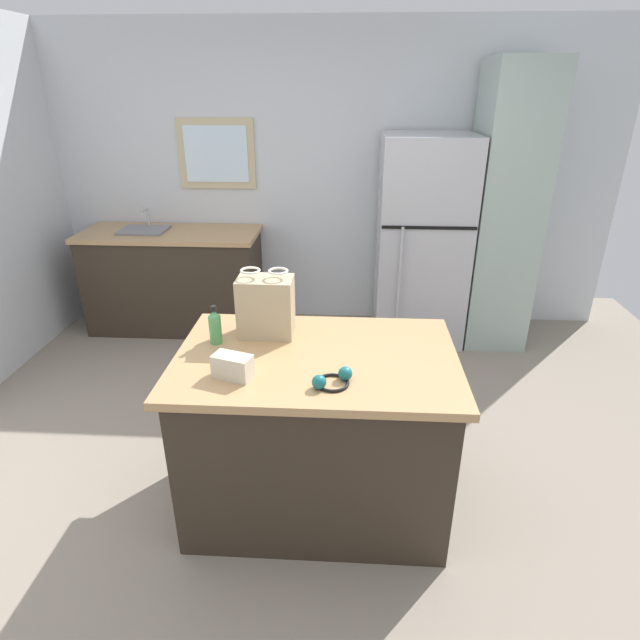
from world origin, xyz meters
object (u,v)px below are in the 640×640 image
object	(u,v)px
refrigerator	(422,242)
shopping_bag	(266,306)
kitchen_island	(317,431)
tall_cabinet	(504,211)
small_box	(233,366)
ear_defenders	(332,380)
bottle	(215,327)

from	to	relation	value
refrigerator	shopping_bag	world-z (taller)	refrigerator
refrigerator	shopping_bag	xyz separation A→B (m)	(-1.04, -1.93, 0.19)
kitchen_island	shopping_bag	bearing A→B (deg)	141.47
tall_cabinet	shopping_bag	distance (m)	2.57
tall_cabinet	small_box	xyz separation A→B (m)	(-1.77, -2.38, -0.19)
small_box	ear_defenders	distance (m)	0.45
refrigerator	tall_cabinet	size ratio (longest dim) A/B	0.76
refrigerator	ear_defenders	bearing A→B (deg)	-105.69
small_box	bottle	size ratio (longest dim) A/B	0.86
refrigerator	bottle	size ratio (longest dim) A/B	8.61
kitchen_island	bottle	distance (m)	0.75
bottle	small_box	bearing A→B (deg)	-64.43
kitchen_island	shopping_bag	distance (m)	0.70
refrigerator	small_box	size ratio (longest dim) A/B	10.07
tall_cabinet	small_box	distance (m)	2.97
tall_cabinet	shopping_bag	bearing A→B (deg)	-131.19
kitchen_island	tall_cabinet	size ratio (longest dim) A/B	0.60
refrigerator	tall_cabinet	bearing A→B (deg)	0.02
ear_defenders	bottle	bearing A→B (deg)	148.89
small_box	bottle	distance (m)	0.37
kitchen_island	small_box	bearing A→B (deg)	-147.53
tall_cabinet	bottle	distance (m)	2.82
small_box	refrigerator	bearing A→B (deg)	64.72
shopping_bag	tall_cabinet	bearing A→B (deg)	48.81
tall_cabinet	small_box	bearing A→B (deg)	-126.74
ear_defenders	shopping_bag	bearing A→B (deg)	126.96
tall_cabinet	ear_defenders	world-z (taller)	tall_cabinet
tall_cabinet	kitchen_island	bearing A→B (deg)	-123.39
bottle	kitchen_island	bearing A→B (deg)	-11.15
bottle	refrigerator	bearing A→B (deg)	57.99
refrigerator	bottle	bearing A→B (deg)	-122.01
refrigerator	tall_cabinet	xyz separation A→B (m)	(0.65, 0.00, 0.27)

